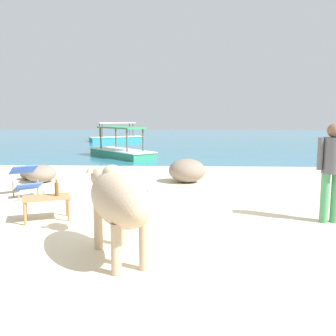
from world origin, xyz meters
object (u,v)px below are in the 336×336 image
object	(u,v)px
low_bench_table	(47,200)
boat_green	(121,151)
cow	(117,198)
person_standing	(332,165)
bottle	(57,189)
deck_chair_far	(26,179)
boat_teal	(116,137)
deck_chair_near	(134,187)

from	to	relation	value
low_bench_table	boat_green	xyz separation A→B (m)	(-0.39, 9.70, -0.09)
cow	person_standing	distance (m)	3.60
bottle	deck_chair_far	xyz separation A→B (m)	(-1.30, 1.76, -0.15)
boat_teal	deck_chair_near	bearing A→B (deg)	75.05
low_bench_table	deck_chair_near	size ratio (longest dim) A/B	1.12
cow	deck_chair_far	distance (m)	4.29
person_standing	deck_chair_near	bearing A→B (deg)	-112.96
low_bench_table	boat_green	bearing A→B (deg)	70.31
cow	deck_chair_near	xyz separation A→B (m)	(-0.14, 2.57, -0.36)
cow	person_standing	world-z (taller)	person_standing
boat_green	deck_chair_far	bearing A→B (deg)	-46.42
low_bench_table	bottle	world-z (taller)	bottle
cow	low_bench_table	world-z (taller)	cow
deck_chair_near	cow	bearing A→B (deg)	-177.64
deck_chair_far	person_standing	distance (m)	6.10
deck_chair_far	boat_teal	bearing A→B (deg)	145.35
deck_chair_near	deck_chair_far	size ratio (longest dim) A/B	0.84
bottle	boat_teal	world-z (taller)	boat_teal
person_standing	low_bench_table	bearing A→B (deg)	-96.33
deck_chair_near	low_bench_table	bearing A→B (deg)	126.48
person_standing	boat_teal	world-z (taller)	person_standing
low_bench_table	bottle	distance (m)	0.25
boat_teal	low_bench_table	bearing A→B (deg)	70.64
deck_chair_near	boat_green	xyz separation A→B (m)	(-1.73, 8.68, -0.13)
low_bench_table	person_standing	xyz separation A→B (m)	(4.68, 0.09, 0.60)
bottle	deck_chair_near	distance (m)	1.53
low_bench_table	deck_chair_far	world-z (taller)	deck_chair_far
low_bench_table	boat_green	distance (m)	9.71
bottle	cow	bearing A→B (deg)	-50.58
cow	boat_teal	world-z (taller)	boat_teal
low_bench_table	deck_chair_near	distance (m)	1.68
boat_teal	boat_green	size ratio (longest dim) A/B	1.08
boat_teal	boat_green	distance (m)	10.00
cow	boat_green	world-z (taller)	boat_green
boat_teal	boat_green	xyz separation A→B (m)	(2.00, -9.80, 0.00)
cow	deck_chair_far	world-z (taller)	cow
low_bench_table	boat_green	size ratio (longest dim) A/B	0.25
deck_chair_near	deck_chair_far	world-z (taller)	same
low_bench_table	bottle	xyz separation A→B (m)	(0.16, 0.06, 0.19)
person_standing	boat_teal	size ratio (longest dim) A/B	0.43
deck_chair_far	bottle	bearing A→B (deg)	-2.33
bottle	boat_teal	size ratio (longest dim) A/B	0.08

